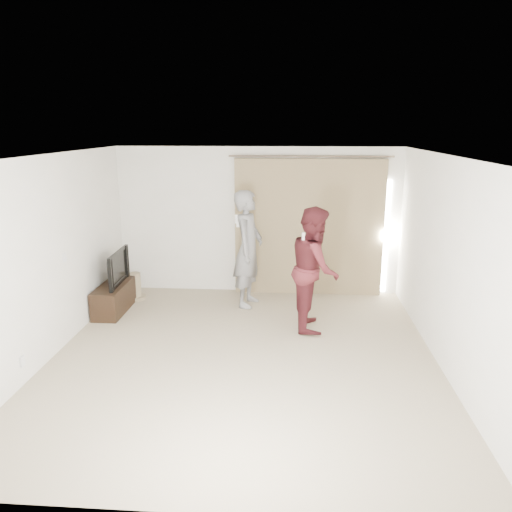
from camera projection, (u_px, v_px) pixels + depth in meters
The scene contains 10 objects.
floor at pixel (243, 357), 6.55m from camera, with size 5.50×5.50×0.00m, color tan.
wall_back at pixel (258, 221), 8.87m from camera, with size 5.00×0.04×2.60m, color white.
wall_left at pixel (49, 258), 6.39m from camera, with size 0.04×5.50×2.60m.
ceiling at pixel (242, 156), 5.89m from camera, with size 5.00×5.50×0.01m, color white.
curtain at pixel (309, 228), 8.76m from camera, with size 2.80×0.11×2.46m.
tv_console at pixel (115, 297), 8.17m from camera, with size 0.41×1.17×0.45m, color black.
tv at pixel (113, 268), 8.04m from camera, with size 0.95×0.12×0.55m, color black.
scratching_post at pixel (135, 289), 8.69m from camera, with size 0.35×0.35×0.47m.
person_man at pixel (248, 249), 8.24m from camera, with size 0.59×0.78×1.94m.
person_woman at pixel (315, 268), 7.31m from camera, with size 0.70×0.90×1.83m.
Camera 1 is at (0.61, -5.97, 2.94)m, focal length 35.00 mm.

